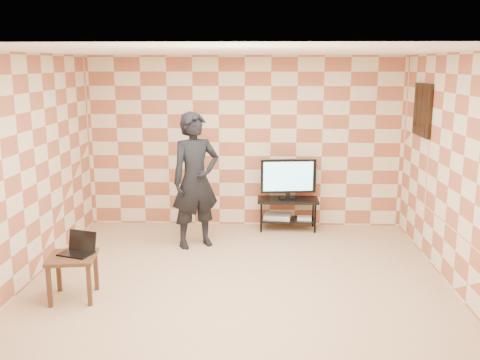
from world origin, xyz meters
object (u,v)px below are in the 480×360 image
at_px(tv, 288,177).
at_px(side_table, 72,263).
at_px(person, 195,180).
at_px(tv_stand, 288,207).

height_order(tv, side_table, tv).
relative_size(tv, person, 0.45).
height_order(tv_stand, tv, tv).
xyz_separation_m(tv_stand, person, (-1.35, -0.83, 0.60)).
relative_size(tv_stand, tv, 1.10).
xyz_separation_m(tv, person, (-1.35, -0.82, 0.12)).
xyz_separation_m(tv, side_table, (-2.50, -2.65, -0.44)).
relative_size(side_table, person, 0.29).
bearing_deg(tv, tv_stand, 83.97).
distance_m(tv_stand, tv, 0.48).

